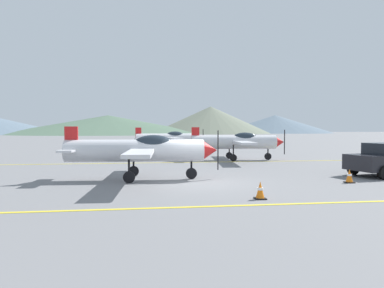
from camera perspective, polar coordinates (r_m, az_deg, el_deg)
The scene contains 11 objects.
ground_plane at distance 14.91m, azimuth 1.42°, elevation -6.39°, with size 400.00×400.00×0.00m, color slate.
apron_line_near at distance 10.40m, azimuth 5.48°, elevation -10.36°, with size 80.00×0.16×0.01m, color yellow.
apron_line_far at distance 23.27m, azimuth -1.82°, elevation -3.12°, with size 80.00×0.16×0.01m, color yellow.
airplane_near at distance 15.61m, azimuth -8.53°, elevation -0.96°, with size 7.04×8.11×2.43m.
airplane_mid at distance 25.29m, azimuth 7.65°, elevation 0.41°, with size 7.07×8.13×2.43m.
airplane_far at distance 34.11m, azimuth -3.80°, elevation 1.00°, with size 7.09×8.13×2.43m.
traffic_cone_front at distance 11.53m, azimuth 11.41°, elevation -7.67°, with size 0.36×0.36×0.59m.
traffic_cone_side at distance 16.12m, azimuth 24.98°, elevation -4.93°, with size 0.36×0.36×0.59m.
hill_centerleft at distance 154.82m, azimuth -13.93°, elevation 3.21°, with size 89.09×89.09×8.18m, color #4C6651.
hill_centerright at distance 159.42m, azimuth 3.15°, elevation 4.07°, with size 55.56×55.56×12.67m, color slate.
hill_right at distance 183.55m, azimuth 13.80°, elevation 3.29°, with size 58.41×58.41×9.34m, color slate.
Camera 1 is at (-2.28, -14.55, 2.34)m, focal length 31.67 mm.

